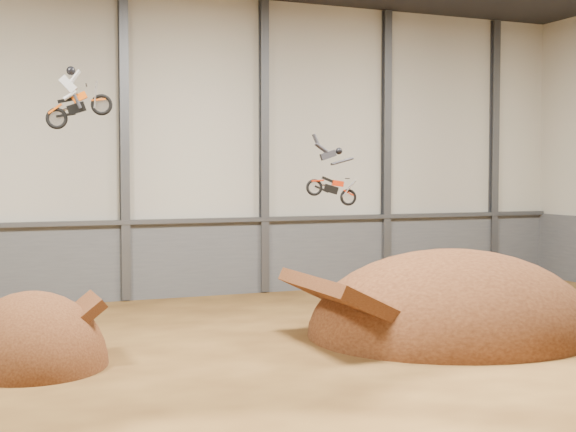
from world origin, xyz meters
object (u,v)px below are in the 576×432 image
(landing_ramp, at_px, (452,334))
(fmx_rider_b, at_px, (329,170))
(takeoff_ramp, at_px, (32,366))
(fmx_rider_a, at_px, (82,91))

(landing_ramp, height_order, fmx_rider_b, fmx_rider_b)
(takeoff_ramp, height_order, landing_ramp, landing_ramp)
(takeoff_ramp, relative_size, fmx_rider_b, 2.07)
(fmx_rider_a, xyz_separation_m, fmx_rider_b, (8.39, -1.15, -2.57))
(landing_ramp, relative_size, fmx_rider_a, 4.83)
(landing_ramp, distance_m, fmx_rider_b, 7.31)
(takeoff_ramp, xyz_separation_m, fmx_rider_a, (1.89, 2.18, 8.41))
(fmx_rider_a, distance_m, fmx_rider_b, 8.85)
(landing_ramp, height_order, fmx_rider_a, fmx_rider_a)
(landing_ramp, xyz_separation_m, fmx_rider_b, (-3.99, 1.85, 5.84))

